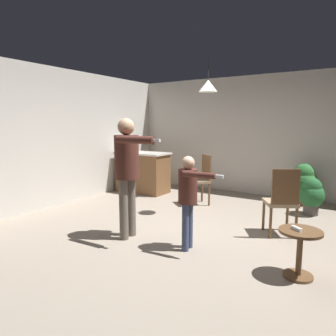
# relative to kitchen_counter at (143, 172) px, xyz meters

# --- Properties ---
(ground) EXTENTS (7.68, 7.68, 0.00)m
(ground) POSITION_rel_kitchen_counter_xyz_m (2.45, -1.92, -0.48)
(ground) COLOR gray
(wall_back) EXTENTS (6.40, 0.10, 2.70)m
(wall_back) POSITION_rel_kitchen_counter_xyz_m (2.45, 1.28, 0.87)
(wall_back) COLOR beige
(wall_back) RESTS_ON ground
(wall_left) EXTENTS (0.10, 6.40, 2.70)m
(wall_left) POSITION_rel_kitchen_counter_xyz_m (-0.75, -1.92, 0.87)
(wall_left) COLOR beige
(wall_left) RESTS_ON ground
(kitchen_counter) EXTENTS (1.26, 0.66, 0.95)m
(kitchen_counter) POSITION_rel_kitchen_counter_xyz_m (0.00, 0.00, 0.00)
(kitchen_counter) COLOR brown
(kitchen_counter) RESTS_ON ground
(side_table_by_couch) EXTENTS (0.44, 0.44, 0.52)m
(side_table_by_couch) POSITION_rel_kitchen_counter_xyz_m (3.92, -2.44, -0.15)
(side_table_by_couch) COLOR brown
(side_table_by_couch) RESTS_ON ground
(person_adult) EXTENTS (0.84, 0.49, 1.69)m
(person_adult) POSITION_rel_kitchen_counter_xyz_m (1.65, -2.50, 0.57)
(person_adult) COLOR #60564C
(person_adult) RESTS_ON ground
(person_child) EXTENTS (0.64, 0.35, 1.22)m
(person_child) POSITION_rel_kitchen_counter_xyz_m (2.58, -2.42, 0.28)
(person_child) COLOR #384260
(person_child) RESTS_ON ground
(dining_chair_by_counter) EXTENTS (0.59, 0.59, 1.00)m
(dining_chair_by_counter) POSITION_rel_kitchen_counter_xyz_m (1.67, -0.26, 0.07)
(dining_chair_by_counter) COLOR brown
(dining_chair_by_counter) RESTS_ON ground
(dining_chair_near_wall) EXTENTS (0.58, 0.58, 1.00)m
(dining_chair_near_wall) POSITION_rel_kitchen_counter_xyz_m (3.47, -1.27, 0.07)
(dining_chair_near_wall) COLOR brown
(dining_chair_near_wall) RESTS_ON ground
(potted_plant_corner) EXTENTS (0.54, 0.54, 0.83)m
(potted_plant_corner) POSITION_rel_kitchen_counter_xyz_m (3.43, 0.85, -0.02)
(potted_plant_corner) COLOR brown
(potted_plant_corner) RESTS_ON ground
(potted_plant_by_wall) EXTENTS (0.44, 0.44, 0.67)m
(potted_plant_by_wall) POSITION_rel_kitchen_counter_xyz_m (3.68, 0.13, -0.11)
(potted_plant_by_wall) COLOR #4C4742
(potted_plant_by_wall) RESTS_ON ground
(spare_remote_on_table) EXTENTS (0.12, 0.11, 0.04)m
(spare_remote_on_table) POSITION_rel_kitchen_counter_xyz_m (3.88, -2.47, 0.06)
(spare_remote_on_table) COLOR white
(spare_remote_on_table) RESTS_ON side_table_by_couch
(ceiling_light_pendant) EXTENTS (0.32, 0.32, 0.55)m
(ceiling_light_pendant) POSITION_rel_kitchen_counter_xyz_m (2.10, -0.90, 1.77)
(ceiling_light_pendant) COLOR silver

